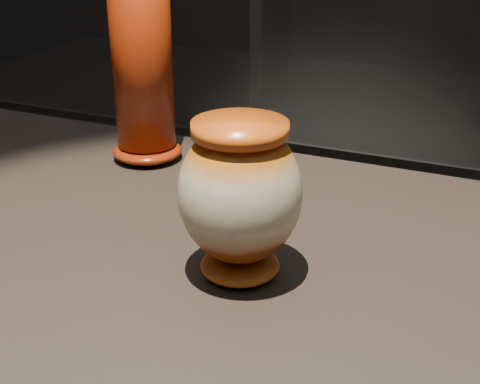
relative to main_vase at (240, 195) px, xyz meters
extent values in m
cube|color=black|center=(0.10, 0.03, -0.13)|extent=(2.00, 0.80, 0.05)
ellipsoid|color=#6A2809|center=(0.00, 0.00, -0.09)|extent=(0.12, 0.12, 0.03)
ellipsoid|color=beige|center=(0.00, 0.00, 0.00)|extent=(0.17, 0.17, 0.17)
cylinder|color=#C86512|center=(0.00, 0.00, 0.08)|extent=(0.13, 0.13, 0.02)
ellipsoid|color=#A4260A|center=(-0.31, 0.30, -0.09)|extent=(0.15, 0.15, 0.03)
cylinder|color=#A4260A|center=(-0.31, 0.30, 0.09)|extent=(0.12, 0.12, 0.34)
cube|color=black|center=(-1.30, 3.47, -0.58)|extent=(0.08, 0.50, 0.85)
camera|label=1|loc=(0.29, -0.65, 0.32)|focal=50.00mm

